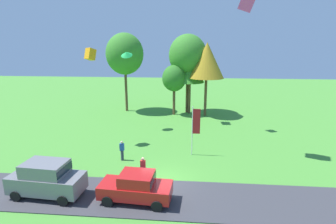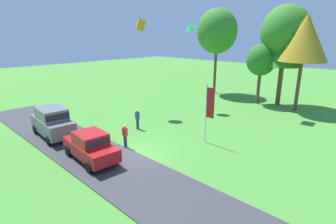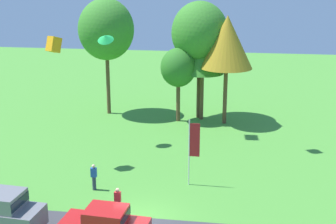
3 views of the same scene
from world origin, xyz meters
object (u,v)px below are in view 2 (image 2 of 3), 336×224
(person_beside_suv, at_px, (137,119))
(tree_right_of_center, at_px, (305,38))
(kite_box_topmost, at_px, (141,25))
(kite_delta_high_left, at_px, (190,27))
(tree_center_back, at_px, (285,48))
(flag_banner, at_px, (209,107))
(person_on_lawn, at_px, (125,136))
(car_suv_far_end, at_px, (52,121))
(tree_far_left, at_px, (261,60))
(tree_far_right, at_px, (217,31))
(tree_lone_near, at_px, (285,32))
(car_sedan_near_entrance, at_px, (91,145))

(person_beside_suv, height_order, tree_right_of_center, tree_right_of_center)
(kite_box_topmost, relative_size, kite_delta_high_left, 0.81)
(tree_right_of_center, bearing_deg, tree_center_back, 156.22)
(kite_delta_high_left, bearing_deg, tree_center_back, 48.57)
(tree_center_back, height_order, flag_banner, tree_center_back)
(person_on_lawn, xyz_separation_m, kite_delta_high_left, (-3.71, 11.49, 7.59))
(person_beside_suv, height_order, flag_banner, flag_banner)
(person_on_lawn, height_order, kite_delta_high_left, kite_delta_high_left)
(tree_right_of_center, bearing_deg, person_on_lawn, -106.13)
(car_suv_far_end, relative_size, tree_center_back, 0.57)
(car_suv_far_end, bearing_deg, tree_center_back, 68.15)
(kite_box_topmost, bearing_deg, tree_center_back, 54.25)
(car_suv_far_end, bearing_deg, person_on_lawn, 24.97)
(tree_far_left, height_order, kite_box_topmost, kite_box_topmost)
(person_on_lawn, bearing_deg, tree_far_left, 86.86)
(tree_far_right, distance_m, kite_box_topmost, 13.06)
(person_beside_suv, height_order, tree_lone_near, tree_lone_near)
(tree_far_right, bearing_deg, tree_lone_near, -0.50)
(car_sedan_near_entrance, relative_size, tree_far_right, 0.41)
(person_beside_suv, xyz_separation_m, kite_delta_high_left, (-1.38, 8.44, 7.59))
(tree_far_right, height_order, tree_lone_near, tree_far_right)
(tree_far_left, height_order, kite_delta_high_left, kite_delta_high_left)
(tree_right_of_center, relative_size, kite_delta_high_left, 7.91)
(car_suv_far_end, distance_m, tree_lone_near, 24.80)
(car_sedan_near_entrance, bearing_deg, tree_right_of_center, 76.07)
(tree_far_left, bearing_deg, kite_box_topmost, -120.73)
(tree_lone_near, xyz_separation_m, tree_center_back, (0.34, -0.51, -1.67))
(flag_banner, bearing_deg, person_beside_suv, -164.70)
(person_on_lawn, bearing_deg, tree_center_back, 80.86)
(tree_lone_near, bearing_deg, person_on_lawn, -97.95)
(tree_far_left, xyz_separation_m, kite_box_topmost, (-6.88, -11.58, 3.58))
(tree_far_left, xyz_separation_m, tree_lone_near, (1.75, 1.39, 3.00))
(person_on_lawn, bearing_deg, car_suv_far_end, -155.03)
(person_beside_suv, distance_m, tree_right_of_center, 18.18)
(car_sedan_near_entrance, relative_size, kite_box_topmost, 4.55)
(car_suv_far_end, height_order, tree_lone_near, tree_lone_near)
(car_suv_far_end, xyz_separation_m, car_sedan_near_entrance, (5.74, -0.09, -0.25))
(tree_far_right, bearing_deg, tree_far_left, -11.83)
(tree_lone_near, height_order, flag_banner, tree_lone_near)
(car_suv_far_end, bearing_deg, tree_far_right, 90.87)
(person_beside_suv, distance_m, tree_center_back, 17.87)
(person_beside_suv, distance_m, flag_banner, 6.53)
(person_on_lawn, height_order, tree_center_back, tree_center_back)
(car_suv_far_end, distance_m, kite_box_topmost, 11.87)
(car_sedan_near_entrance, relative_size, flag_banner, 1.03)
(car_sedan_near_entrance, distance_m, tree_center_back, 22.76)
(tree_lone_near, bearing_deg, car_sedan_near_entrance, -96.81)
(tree_lone_near, relative_size, kite_box_topmost, 10.93)
(tree_right_of_center, xyz_separation_m, flag_banner, (-1.58, -13.53, -4.62))
(car_sedan_near_entrance, relative_size, person_beside_suv, 2.64)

